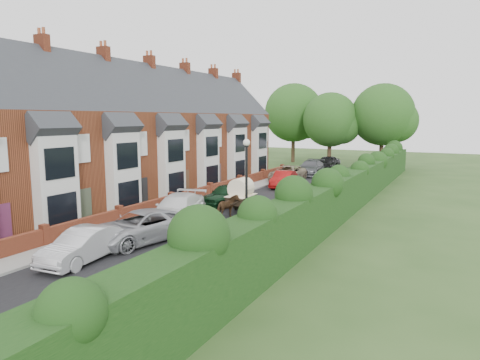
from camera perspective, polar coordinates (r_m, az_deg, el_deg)
The scene contains 24 objects.
ground at distance 18.86m, azimuth -14.30°, elevation -10.85°, with size 140.00×140.00×0.00m, color #2D4C1E.
road at distance 27.90m, azimuth 0.18°, elevation -4.33°, with size 6.00×58.00×0.02m, color black.
pavement_hedge_side at distance 26.30m, azimuth 8.16°, elevation -5.09°, with size 2.20×58.00×0.12m, color gray.
pavement_house_side at distance 29.82m, azimuth -6.41°, elevation -3.47°, with size 1.70×58.00×0.12m, color gray.
kerb_hedge_side at distance 26.65m, azimuth 6.02°, elevation -4.86°, with size 0.18×58.00×0.13m, color gray.
kerb_house_side at distance 29.39m, azimuth -5.12°, elevation -3.61°, with size 0.18×58.00×0.13m, color gray.
hedge at distance 25.46m, azimuth 12.05°, elevation -2.08°, with size 2.10×58.00×2.85m.
terrace_row at distance 32.61m, azimuth -17.14°, elevation 5.05°, with size 9.05×40.50×11.50m.
garden_wall_row at distance 29.51m, azimuth -9.13°, elevation -2.85°, with size 0.35×40.35×1.10m.
lamppost at distance 19.42m, azimuth 0.87°, elevation -0.01°, with size 0.32×0.32×5.16m.
tree_far_left at distance 55.23m, azimuth 12.30°, elevation 7.67°, with size 7.14×6.80×9.29m.
tree_far_right at distance 55.91m, azimuth 18.91°, elevation 8.04°, with size 7.98×7.60×10.31m.
tree_far_back at distance 59.91m, azimuth 7.56°, elevation 8.69°, with size 8.40×8.00×10.82m.
car_silver_a at distance 19.64m, azimuth -20.14°, elevation -8.16°, with size 1.50×4.31×1.42m, color silver.
car_silver_b at distance 21.77m, azimuth -13.17°, elevation -6.10°, with size 2.56×5.55×1.54m, color #A0A1A7.
car_white at distance 25.52m, azimuth -8.34°, elevation -3.80°, with size 2.24×5.51×1.60m, color white.
car_green at distance 30.05m, azimuth -1.75°, elevation -1.95°, with size 1.81×4.51×1.54m, color black.
car_red at distance 38.01m, azimuth 5.85°, elevation 0.10°, with size 1.54×4.42×1.46m, color maroon.
car_beige at distance 41.87m, azimuth 6.33°, elevation 0.87°, with size 2.48×5.39×1.50m, color tan.
car_grey at distance 46.52m, azimuth 9.43°, elevation 1.61°, with size 2.23×5.50×1.60m, color #4F5055.
car_black at distance 53.29m, azimuth 11.53°, elevation 2.36°, with size 1.82×4.51×1.54m, color black.
horse at distance 26.23m, azimuth -1.64°, elevation -3.61°, with size 0.75×1.65×1.40m, color #432B18.
horse_cart at distance 27.66m, azimuth 0.16°, elevation -1.71°, with size 1.43×3.16×2.28m.
car_extra_far at distance 53.86m, azimuth 11.75°, elevation 2.35°, with size 1.67×4.15×1.42m, color #ADAFB4.
Camera 1 is at (12.05, -13.16, 6.09)m, focal length 32.00 mm.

